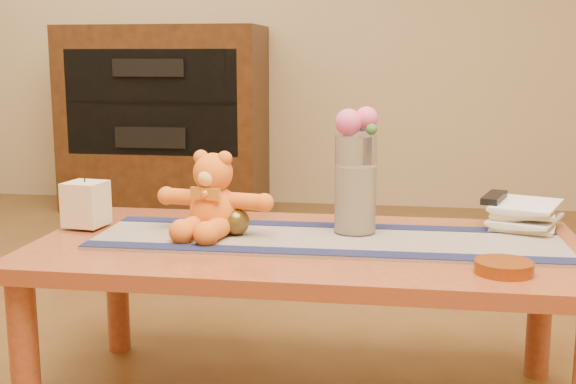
% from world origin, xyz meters
% --- Properties ---
extents(coffee_table_top, '(1.40, 0.70, 0.04)m').
position_xyz_m(coffee_table_top, '(0.00, 0.00, 0.43)').
color(coffee_table_top, brown).
rests_on(coffee_table_top, floor).
extents(table_leg_fl, '(0.07, 0.07, 0.41)m').
position_xyz_m(table_leg_fl, '(-0.64, -0.29, 0.21)').
color(table_leg_fl, brown).
rests_on(table_leg_fl, floor).
extents(table_leg_bl, '(0.07, 0.07, 0.41)m').
position_xyz_m(table_leg_bl, '(-0.64, 0.29, 0.21)').
color(table_leg_bl, brown).
rests_on(table_leg_bl, floor).
extents(table_leg_br, '(0.07, 0.07, 0.41)m').
position_xyz_m(table_leg_br, '(0.64, 0.29, 0.21)').
color(table_leg_br, brown).
rests_on(table_leg_br, floor).
extents(persian_runner, '(1.21, 0.37, 0.01)m').
position_xyz_m(persian_runner, '(0.05, 0.02, 0.45)').
color(persian_runner, '#211C4E').
rests_on(persian_runner, coffee_table_top).
extents(runner_border_near, '(1.20, 0.08, 0.00)m').
position_xyz_m(runner_border_near, '(0.05, -0.12, 0.46)').
color(runner_border_near, '#15193F').
rests_on(runner_border_near, persian_runner).
extents(runner_border_far, '(1.20, 0.08, 0.00)m').
position_xyz_m(runner_border_far, '(0.05, 0.17, 0.46)').
color(runner_border_far, '#15193F').
rests_on(runner_border_far, persian_runner).
extents(teddy_bear, '(0.35, 0.31, 0.21)m').
position_xyz_m(teddy_bear, '(-0.25, 0.03, 0.56)').
color(teddy_bear, orange).
rests_on(teddy_bear, persian_runner).
extents(pillar_candle, '(0.11, 0.11, 0.12)m').
position_xyz_m(pillar_candle, '(-0.63, 0.06, 0.52)').
color(pillar_candle, beige).
rests_on(pillar_candle, persian_runner).
extents(candle_wick, '(0.00, 0.00, 0.01)m').
position_xyz_m(candle_wick, '(-0.63, 0.06, 0.59)').
color(candle_wick, black).
rests_on(candle_wick, pillar_candle).
extents(glass_vase, '(0.11, 0.11, 0.26)m').
position_xyz_m(glass_vase, '(0.12, 0.09, 0.59)').
color(glass_vase, silver).
rests_on(glass_vase, persian_runner).
extents(potpourri_fill, '(0.09, 0.09, 0.18)m').
position_xyz_m(potpourri_fill, '(0.12, 0.09, 0.55)').
color(potpourri_fill, beige).
rests_on(potpourri_fill, glass_vase).
extents(rose_left, '(0.07, 0.07, 0.07)m').
position_xyz_m(rose_left, '(0.10, 0.08, 0.75)').
color(rose_left, '#E24F8E').
rests_on(rose_left, glass_vase).
extents(rose_right, '(0.06, 0.06, 0.06)m').
position_xyz_m(rose_right, '(0.14, 0.10, 0.76)').
color(rose_right, '#E24F8E').
rests_on(rose_right, glass_vase).
extents(blue_flower_back, '(0.04, 0.04, 0.04)m').
position_xyz_m(blue_flower_back, '(0.13, 0.13, 0.75)').
color(blue_flower_back, '#5458B7').
rests_on(blue_flower_back, glass_vase).
extents(blue_flower_side, '(0.04, 0.04, 0.04)m').
position_xyz_m(blue_flower_side, '(0.09, 0.11, 0.74)').
color(blue_flower_side, '#5458B7').
rests_on(blue_flower_side, glass_vase).
extents(leaf_sprig, '(0.03, 0.03, 0.03)m').
position_xyz_m(leaf_sprig, '(0.16, 0.07, 0.74)').
color(leaf_sprig, '#33662D').
rests_on(leaf_sprig, glass_vase).
extents(bronze_ball, '(0.09, 0.09, 0.07)m').
position_xyz_m(bronze_ball, '(-0.19, 0.02, 0.49)').
color(bronze_ball, '#4F3F1A').
rests_on(bronze_ball, persian_runner).
extents(book_bottom, '(0.21, 0.26, 0.02)m').
position_xyz_m(book_bottom, '(0.49, 0.26, 0.46)').
color(book_bottom, '#F8E9C0').
rests_on(book_bottom, coffee_table_top).
extents(book_lower, '(0.24, 0.27, 0.02)m').
position_xyz_m(book_lower, '(0.50, 0.25, 0.48)').
color(book_lower, '#F8E9C0').
rests_on(book_lower, book_bottom).
extents(book_upper, '(0.21, 0.25, 0.02)m').
position_xyz_m(book_upper, '(0.49, 0.26, 0.50)').
color(book_upper, '#F8E9C0').
rests_on(book_upper, book_lower).
extents(book_top, '(0.23, 0.27, 0.02)m').
position_xyz_m(book_top, '(0.50, 0.26, 0.52)').
color(book_top, '#F8E9C0').
rests_on(book_top, book_upper).
extents(tv_remote, '(0.09, 0.17, 0.02)m').
position_xyz_m(tv_remote, '(0.49, 0.25, 0.54)').
color(tv_remote, black).
rests_on(tv_remote, book_top).
extents(amber_dish, '(0.16, 0.16, 0.03)m').
position_xyz_m(amber_dish, '(0.46, -0.21, 0.46)').
color(amber_dish, '#BF5914').
rests_on(amber_dish, coffee_table_top).
extents(media_cabinet, '(1.20, 0.50, 1.10)m').
position_xyz_m(media_cabinet, '(-1.20, 2.48, 0.55)').
color(media_cabinet, black).
rests_on(media_cabinet, floor).
extents(cabinet_cavity, '(1.02, 0.03, 0.61)m').
position_xyz_m(cabinet_cavity, '(-1.20, 2.25, 0.66)').
color(cabinet_cavity, black).
rests_on(cabinet_cavity, media_cabinet).
extents(cabinet_shelf, '(1.02, 0.20, 0.02)m').
position_xyz_m(cabinet_shelf, '(-1.20, 2.33, 0.66)').
color(cabinet_shelf, black).
rests_on(cabinet_shelf, media_cabinet).
extents(stereo_upper, '(0.42, 0.28, 0.10)m').
position_xyz_m(stereo_upper, '(-1.20, 2.35, 0.86)').
color(stereo_upper, black).
rests_on(stereo_upper, media_cabinet).
extents(stereo_lower, '(0.42, 0.28, 0.12)m').
position_xyz_m(stereo_lower, '(-1.20, 2.35, 0.46)').
color(stereo_lower, black).
rests_on(stereo_lower, media_cabinet).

